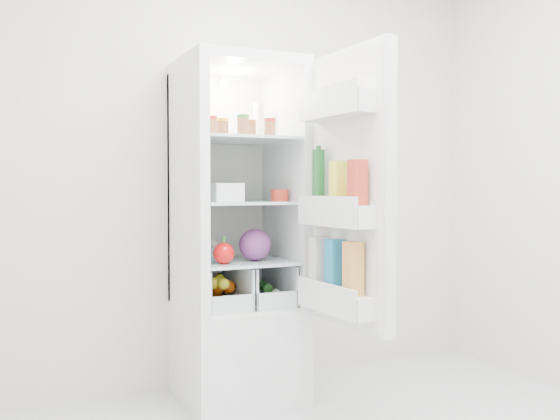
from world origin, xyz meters
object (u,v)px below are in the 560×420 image
mushroom_bowl (207,254)px  fridge_door (346,195)px  refrigerator (235,274)px  red_cabbage (255,245)px

mushroom_bowl → fridge_door: (0.48, -0.61, 0.31)m
refrigerator → mushroom_bowl: (-0.17, -0.03, 0.12)m
red_cabbage → mushroom_bowl: (-0.22, 0.11, -0.05)m
red_cabbage → fridge_door: 0.61m
red_cabbage → fridge_door: bearing=-62.5°
mushroom_bowl → fridge_door: 0.83m
red_cabbage → fridge_door: (0.26, -0.49, 0.26)m
refrigerator → mushroom_bowl: bearing=-169.2°
refrigerator → red_cabbage: refrigerator is taller
red_cabbage → mushroom_bowl: size_ratio=1.07×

